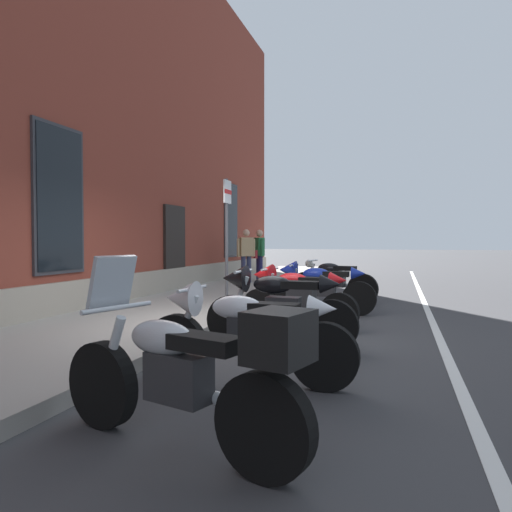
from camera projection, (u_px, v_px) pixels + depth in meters
The scene contains 12 objects.
ground_plane at pixel (218, 333), 7.20m from camera, with size 140.00×140.00×0.00m, color #38383A.
sidewalk at pixel (134, 323), 7.62m from camera, with size 31.64×2.89×0.16m, color gray.
lane_stripe at pixel (442, 346), 6.28m from camera, with size 31.64×0.12×0.01m, color silver.
motorcycle_silver_touring at pixel (186, 373), 3.07m from camera, with size 0.91×2.03×1.30m.
motorcycle_white_sport at pixel (239, 328), 4.65m from camera, with size 0.62×2.19×0.99m.
motorcycle_black_sport at pixel (274, 304), 6.17m from camera, with size 0.62×2.04×1.08m.
motorcycle_red_sport at pixel (294, 293), 7.56m from camera, with size 0.65×1.95×1.02m.
motorcycle_blue_sport at pixel (317, 285), 9.07m from camera, with size 0.62×2.08×1.01m.
motorcycle_black_naked at pixel (332, 281), 10.69m from camera, with size 0.65×2.02×0.96m.
pedestrian_tan_coat at pixel (246, 253), 13.98m from camera, with size 0.52×0.52×1.58m.
pedestrian_striped_shirt at pixel (259, 252), 14.55m from camera, with size 0.49×0.40×1.58m.
parking_sign at pixel (227, 224), 9.03m from camera, with size 0.36×0.07×2.43m.
Camera 1 is at (-6.69, -2.62, 1.40)m, focal length 33.14 mm.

